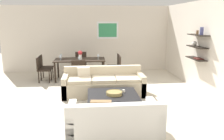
% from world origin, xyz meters
% --- Properties ---
extents(ground_plane, '(18.00, 18.00, 0.00)m').
position_xyz_m(ground_plane, '(0.00, 0.00, 0.00)').
color(ground_plane, beige).
extents(back_wall_unit, '(8.40, 0.09, 2.70)m').
position_xyz_m(back_wall_unit, '(0.30, 3.53, 1.35)').
color(back_wall_unit, silver).
rests_on(back_wall_unit, ground).
extents(right_wall_shelf_unit, '(0.34, 8.20, 2.70)m').
position_xyz_m(right_wall_shelf_unit, '(3.03, 0.60, 1.35)').
color(right_wall_shelf_unit, silver).
rests_on(right_wall_shelf_unit, ground).
extents(sofa_beige, '(2.31, 0.90, 0.78)m').
position_xyz_m(sofa_beige, '(0.08, 0.34, 0.29)').
color(sofa_beige, beige).
rests_on(sofa_beige, ground).
extents(loveseat_white, '(1.68, 0.90, 0.78)m').
position_xyz_m(loveseat_white, '(0.13, -2.15, 0.29)').
color(loveseat_white, white).
rests_on(loveseat_white, ground).
extents(coffee_table, '(1.21, 1.05, 0.38)m').
position_xyz_m(coffee_table, '(0.24, -0.80, 0.19)').
color(coffee_table, black).
rests_on(coffee_table, ground).
extents(decorative_bowl, '(0.39, 0.39, 0.08)m').
position_xyz_m(decorative_bowl, '(0.27, -0.84, 0.42)').
color(decorative_bowl, '#99844C').
rests_on(decorative_bowl, coffee_table).
extents(candle_jar, '(0.07, 0.07, 0.07)m').
position_xyz_m(candle_jar, '(0.52, -0.69, 0.41)').
color(candle_jar, silver).
rests_on(candle_jar, coffee_table).
extents(dining_table, '(1.79, 0.86, 0.75)m').
position_xyz_m(dining_table, '(-0.67, 2.07, 0.68)').
color(dining_table, black).
rests_on(dining_table, ground).
extents(dining_chair_right_near, '(0.44, 0.44, 0.88)m').
position_xyz_m(dining_chair_right_near, '(0.64, 1.87, 0.50)').
color(dining_chair_right_near, black).
rests_on(dining_chair_right_near, ground).
extents(dining_chair_foot, '(0.44, 0.44, 0.88)m').
position_xyz_m(dining_chair_foot, '(-0.67, 1.23, 0.50)').
color(dining_chair_foot, black).
rests_on(dining_chair_foot, ground).
extents(dining_chair_left_near, '(0.44, 0.44, 0.88)m').
position_xyz_m(dining_chair_left_near, '(-1.97, 1.87, 0.50)').
color(dining_chair_left_near, black).
rests_on(dining_chair_left_near, ground).
extents(dining_chair_head, '(0.44, 0.44, 0.88)m').
position_xyz_m(dining_chair_head, '(-0.67, 2.91, 0.50)').
color(dining_chair_head, black).
rests_on(dining_chair_head, ground).
extents(dining_chair_right_far, '(0.44, 0.44, 0.88)m').
position_xyz_m(dining_chair_right_far, '(0.64, 2.26, 0.50)').
color(dining_chair_right_far, black).
rests_on(dining_chair_right_far, ground).
extents(dining_chair_left_far, '(0.44, 0.44, 0.88)m').
position_xyz_m(dining_chair_left_far, '(-1.97, 2.26, 0.50)').
color(dining_chair_left_far, black).
rests_on(dining_chair_left_far, ground).
extents(wine_glass_foot, '(0.07, 0.07, 0.15)m').
position_xyz_m(wine_glass_foot, '(-0.67, 1.70, 0.85)').
color(wine_glass_foot, silver).
rests_on(wine_glass_foot, dining_table).
extents(wine_glass_left_near, '(0.08, 0.08, 0.15)m').
position_xyz_m(wine_glass_left_near, '(-1.33, 1.96, 0.86)').
color(wine_glass_left_near, silver).
rests_on(wine_glass_left_near, dining_table).
extents(wine_glass_right_near, '(0.07, 0.07, 0.16)m').
position_xyz_m(wine_glass_right_near, '(0.00, 1.96, 0.87)').
color(wine_glass_right_near, silver).
rests_on(wine_glass_right_near, dining_table).
extents(wine_glass_right_far, '(0.08, 0.08, 0.14)m').
position_xyz_m(wine_glass_right_far, '(0.00, 2.17, 0.85)').
color(wine_glass_right_far, silver).
rests_on(wine_glass_right_far, dining_table).
extents(wine_glass_head, '(0.07, 0.07, 0.15)m').
position_xyz_m(wine_glass_head, '(-0.67, 2.44, 0.85)').
color(wine_glass_head, silver).
rests_on(wine_glass_head, dining_table).
extents(wine_glass_left_far, '(0.08, 0.08, 0.18)m').
position_xyz_m(wine_glass_left_far, '(-1.33, 2.17, 0.88)').
color(wine_glass_left_far, silver).
rests_on(wine_glass_left_far, dining_table).
extents(centerpiece_vase, '(0.16, 0.16, 0.32)m').
position_xyz_m(centerpiece_vase, '(-0.64, 2.02, 0.93)').
color(centerpiece_vase, silver).
rests_on(centerpiece_vase, dining_table).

